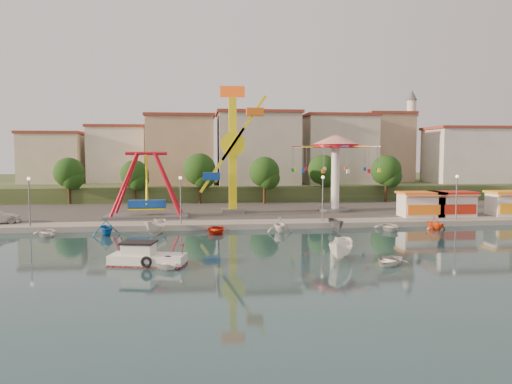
{
  "coord_description": "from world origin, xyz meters",
  "views": [
    {
      "loc": [
        -5.65,
        -42.27,
        8.3
      ],
      "look_at": [
        0.47,
        14.0,
        4.0
      ],
      "focal_mm": 35.0,
      "sensor_mm": 36.0,
      "label": 1
    }
  ],
  "objects": [
    {
      "name": "rowboat_a",
      "position": [
        -8.42,
        -5.68,
        0.35
      ],
      "size": [
        3.7,
        4.13,
        0.7
      ],
      "primitive_type": "imported",
      "rotation": [
        0.0,
        0.0,
        0.47
      ],
      "color": "white",
      "rests_on": "ground"
    },
    {
      "name": "building_4",
      "position": [
        19.07,
        52.2,
        7.62
      ],
      "size": [
        10.75,
        9.23,
        9.24
      ],
      "primitive_type": "cube",
      "color": "beige",
      "rests_on": "hill_terrace"
    },
    {
      "name": "building_6",
      "position": [
        44.15,
        48.77,
        9.18
      ],
      "size": [
        8.23,
        8.98,
        12.36
      ],
      "primitive_type": "cube",
      "color": "silver",
      "rests_on": "hill_terrace"
    },
    {
      "name": "pirate_ship_ride",
      "position": [
        -12.36,
        19.69,
        4.39
      ],
      "size": [
        10.0,
        5.0,
        8.0
      ],
      "color": "#59595E",
      "rests_on": "quay_deck"
    },
    {
      "name": "building_3",
      "position": [
        5.6,
        48.8,
        7.6
      ],
      "size": [
        12.59,
        10.5,
        9.2
      ],
      "primitive_type": "cube",
      "color": "beige",
      "rests_on": "hill_terrace"
    },
    {
      "name": "tree_4",
      "position": [
        14.0,
        37.35,
        5.75
      ],
      "size": [
        4.86,
        4.86,
        7.6
      ],
      "color": "#382314",
      "rests_on": "quay_deck"
    },
    {
      "name": "moored_boat_5",
      "position": [
        8.69,
        9.8,
        0.69
      ],
      "size": [
        1.34,
        3.55,
        1.37
      ],
      "primitive_type": "imported",
      "rotation": [
        0.0,
        0.0,
        -0.0
      ],
      "color": "#58585D",
      "rests_on": "ground"
    },
    {
      "name": "tree_3",
      "position": [
        4.0,
        34.36,
        5.55
      ],
      "size": [
        4.68,
        4.68,
        7.32
      ],
      "color": "#382314",
      "rests_on": "quay_deck"
    },
    {
      "name": "cabin_motorboat",
      "position": [
        -9.87,
        -4.83,
        0.52
      ],
      "size": [
        5.89,
        3.24,
        1.96
      ],
      "rotation": [
        0.0,
        0.0,
        -0.21
      ],
      "color": "white",
      "rests_on": "ground"
    },
    {
      "name": "building_1",
      "position": [
        -21.33,
        51.38,
        7.32
      ],
      "size": [
        12.33,
        9.01,
        8.63
      ],
      "primitive_type": "cube",
      "color": "silver",
      "rests_on": "hill_terrace"
    },
    {
      "name": "lamp_post_0",
      "position": [
        -24.0,
        13.0,
        3.1
      ],
      "size": [
        0.14,
        0.14,
        5.0
      ],
      "primitive_type": "cylinder",
      "color": "#59595E",
      "rests_on": "quay_deck"
    },
    {
      "name": "asphalt_pad",
      "position": [
        0.0,
        30.0,
        0.6
      ],
      "size": [
        90.0,
        28.0,
        0.01
      ],
      "primitive_type": "cube",
      "color": "#4C4944",
      "rests_on": "quay_deck"
    },
    {
      "name": "skiff",
      "position": [
        5.19,
        -4.57,
        0.85
      ],
      "size": [
        3.36,
        4.69,
        1.7
      ],
      "primitive_type": "imported",
      "rotation": [
        0.0,
        0.0,
        -0.44
      ],
      "color": "white",
      "rests_on": "ground"
    },
    {
      "name": "moored_boat_4",
      "position": [
        2.54,
        9.8,
        0.82
      ],
      "size": [
        2.71,
        3.13,
        1.63
      ],
      "primitive_type": "imported",
      "rotation": [
        0.0,
        0.0,
        0.01
      ],
      "color": "white",
      "rests_on": "ground"
    },
    {
      "name": "hill_terrace",
      "position": [
        0.0,
        67.0,
        1.5
      ],
      "size": [
        200.0,
        60.0,
        3.0
      ],
      "primitive_type": "cube",
      "color": "#384C26",
      "rests_on": "ground"
    },
    {
      "name": "lamp_post_1",
      "position": [
        -8.0,
        13.0,
        3.1
      ],
      "size": [
        0.14,
        0.14,
        5.0
      ],
      "primitive_type": "cylinder",
      "color": "#59595E",
      "rests_on": "quay_deck"
    },
    {
      "name": "building_5",
      "position": [
        32.37,
        50.33,
        8.61
      ],
      "size": [
        12.77,
        10.96,
        11.21
      ],
      "primitive_type": "cube",
      "color": "tan",
      "rests_on": "hill_terrace"
    },
    {
      "name": "booth_right",
      "position": [
        32.99,
        16.49,
        2.16
      ],
      "size": [
        5.4,
        3.78,
        3.08
      ],
      "color": "white",
      "rests_on": "quay_deck"
    },
    {
      "name": "moored_boat_7",
      "position": [
        19.89,
        9.8,
        0.73
      ],
      "size": [
        3.04,
        3.3,
        1.45
      ],
      "primitive_type": "imported",
      "rotation": [
        0.0,
        0.0,
        0.28
      ],
      "color": "#ED4E15",
      "rests_on": "ground"
    },
    {
      "name": "moored_boat_6",
      "position": [
        14.71,
        9.8,
        0.4
      ],
      "size": [
        3.29,
        4.23,
        0.8
      ],
      "primitive_type": "imported",
      "rotation": [
        0.0,
        0.0,
        -0.14
      ],
      "color": "silver",
      "rests_on": "ground"
    },
    {
      "name": "kamikaze_tower",
      "position": [
        -1.32,
        22.83,
        8.52
      ],
      "size": [
        5.98,
        3.1,
        16.5
      ],
      "color": "#59595E",
      "rests_on": "quay_deck"
    },
    {
      "name": "moored_boat_3",
      "position": [
        -4.27,
        9.8,
        0.39
      ],
      "size": [
        3.21,
        4.11,
        0.78
      ],
      "primitive_type": "imported",
      "rotation": [
        0.0,
        0.0,
        -0.15
      ],
      "color": "red",
      "rests_on": "ground"
    },
    {
      "name": "tree_2",
      "position": [
        -6.0,
        35.81,
        5.92
      ],
      "size": [
        5.02,
        5.02,
        7.85
      ],
      "color": "#382314",
      "rests_on": "quay_deck"
    },
    {
      "name": "booth_mid",
      "position": [
        25.33,
        16.49,
        2.16
      ],
      "size": [
        5.4,
        3.78,
        3.08
      ],
      "color": "white",
      "rests_on": "quay_deck"
    },
    {
      "name": "minaret",
      "position": [
        36.0,
        54.0,
        12.55
      ],
      "size": [
        2.8,
        2.8,
        18.0
      ],
      "color": "silver",
      "rests_on": "hill_terrace"
    },
    {
      "name": "quay_deck",
      "position": [
        0.0,
        62.0,
        0.3
      ],
      "size": [
        200.0,
        100.0,
        0.6
      ],
      "primitive_type": "cube",
      "color": "#9E998E",
      "rests_on": "ground"
    },
    {
      "name": "wave_swinger",
      "position": [
        12.2,
        23.15,
        8.2
      ],
      "size": [
        11.6,
        11.6,
        10.4
      ],
      "color": "#59595E",
      "rests_on": "quay_deck"
    },
    {
      "name": "moored_boat_0",
      "position": [
        -21.36,
        9.8,
        0.38
      ],
      "size": [
        3.54,
        4.23,
        0.75
      ],
      "primitive_type": "imported",
      "rotation": [
        0.0,
        0.0,
        0.3
      ],
      "color": "white",
      "rests_on": "ground"
    },
    {
      "name": "ground",
      "position": [
        0.0,
        0.0,
        0.0
      ],
      "size": [
        200.0,
        200.0,
        0.0
      ],
      "primitive_type": "plane",
      "color": "#15323B",
      "rests_on": "ground"
    },
    {
      "name": "moored_boat_2",
      "position": [
        -10.45,
        9.8,
        0.79
      ],
      "size": [
        2.68,
        4.34,
        1.57
      ],
      "primitive_type": "imported",
      "rotation": [
        0.0,
        0.0,
        -0.3
      ],
      "color": "silver",
      "rests_on": "ground"
    },
    {
      "name": "tree_0",
      "position": [
        -26.0,
        36.98,
        5.47
      ],
      "size": [
        4.6,
        4.6,
        7.19
      ],
      "color": "#382314",
      "rests_on": "quay_deck"
    },
    {
      "name": "tree_5",
      "position": [
        24.0,
        35.54,
        5.71
      ],
      "size": [
        4.83,
        4.83,
        7.54
      ],
      "color": "#382314",
      "rests_on": "quay_deck"
    },
    {
      "name": "tree_1",
      "position": [
        -16.0,
        36.24,
        5.2
      ],
      "size": [
        4.35,
        4.35,
        6.8
      ],
      "color": "#382314",
      "rests_on": "quay_deck"
    },
    {
      "name": "moored_boat_1",
      "position": [
        -15.48,
        9.8,
        0.83
      ],
      "size": [
        3.55,
        3.84,
        1.67
      ],
      "primitive_type": "imported",
      "rotation": [
        0.0,
        0.0,
        0.3
      ],
      "color": "blue",
      "rests_on": "ground"
    },
    {
      "name": "building_2",
      "position": [
        -8.19,
        51.96,
        8.62
      ],
      "size": [
        11.95,
        9.28,
        11.23
      ],
      "primitive_type": "cube",
      "color": "tan",
      "rests_on": "hill_terrace"
    },
    {
      "name": "building_0",
      "position": [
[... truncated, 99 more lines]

